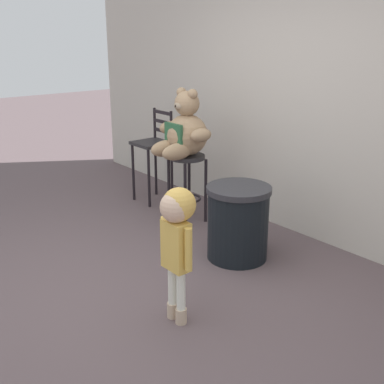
{
  "coord_description": "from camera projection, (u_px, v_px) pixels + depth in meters",
  "views": [
    {
      "loc": [
        2.93,
        -1.62,
        1.92
      ],
      "look_at": [
        -0.09,
        0.87,
        0.61
      ],
      "focal_mm": 45.38,
      "sensor_mm": 36.0,
      "label": 1
    }
  ],
  "objects": [
    {
      "name": "child_walking",
      "position": [
        177.0,
        227.0,
        3.17
      ],
      "size": [
        0.31,
        0.24,
        0.96
      ],
      "rotation": [
        0.0,
        0.0,
        1.05
      ],
      "color": "#C8AD90",
      "rests_on": "ground_plane"
    },
    {
      "name": "ground_plane",
      "position": [
        113.0,
        293.0,
        3.73
      ],
      "size": [
        24.0,
        24.0,
        0.0
      ],
      "primitive_type": "plane",
      "color": "#5E4D50"
    },
    {
      "name": "teddy_bear",
      "position": [
        184.0,
        132.0,
        4.82
      ],
      "size": [
        0.65,
        0.58,
        0.67
      ],
      "color": "tan",
      "rests_on": "bar_stool_with_teddy"
    },
    {
      "name": "bar_stool_with_teddy",
      "position": [
        187.0,
        175.0,
        4.98
      ],
      "size": [
        0.36,
        0.36,
        0.72
      ],
      "color": "#2A272A",
      "rests_on": "ground_plane"
    },
    {
      "name": "bar_chair_empty",
      "position": [
        154.0,
        149.0,
        5.59
      ],
      "size": [
        0.38,
        0.38,
        1.06
      ],
      "color": "#2A272A",
      "rests_on": "ground_plane"
    },
    {
      "name": "building_wall",
      "position": [
        309.0,
        32.0,
        4.45
      ],
      "size": [
        6.83,
        0.3,
        3.8
      ],
      "primitive_type": "cube",
      "color": "beige",
      "rests_on": "ground_plane"
    },
    {
      "name": "trash_bin",
      "position": [
        238.0,
        222.0,
        4.22
      ],
      "size": [
        0.56,
        0.56,
        0.66
      ],
      "color": "black",
      "rests_on": "ground_plane"
    }
  ]
}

